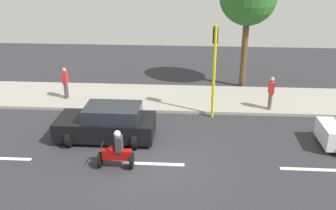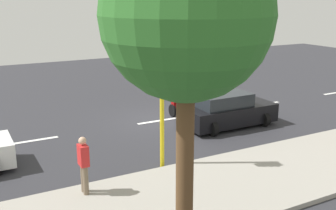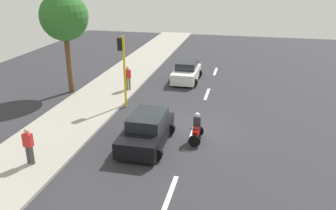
% 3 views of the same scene
% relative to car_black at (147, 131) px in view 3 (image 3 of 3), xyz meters
% --- Properties ---
extents(ground_plane, '(40.00, 60.00, 0.10)m').
position_rel_car_black_xyz_m(ground_plane, '(-2.05, -2.18, -0.76)').
color(ground_plane, '#2D2D33').
extents(sidewalk, '(4.00, 60.00, 0.15)m').
position_rel_car_black_xyz_m(sidewalk, '(4.95, -2.18, -0.64)').
color(sidewalk, '#9E998E').
rests_on(sidewalk, ground).
extents(lane_stripe_far_north, '(0.20, 2.40, 0.01)m').
position_rel_car_black_xyz_m(lane_stripe_far_north, '(-2.05, -14.18, -0.71)').
color(lane_stripe_far_north, white).
rests_on(lane_stripe_far_north, ground).
extents(lane_stripe_north, '(0.20, 2.40, 0.01)m').
position_rel_car_black_xyz_m(lane_stripe_north, '(-2.05, -8.18, -0.71)').
color(lane_stripe_north, white).
rests_on(lane_stripe_north, ground).
extents(lane_stripe_mid, '(0.20, 2.40, 0.01)m').
position_rel_car_black_xyz_m(lane_stripe_mid, '(-2.05, -2.18, -0.71)').
color(lane_stripe_mid, white).
rests_on(lane_stripe_mid, ground).
extents(lane_stripe_south, '(0.20, 2.40, 0.01)m').
position_rel_car_black_xyz_m(lane_stripe_south, '(-2.05, 3.82, -0.71)').
color(lane_stripe_south, white).
rests_on(lane_stripe_south, ground).
extents(car_black, '(2.35, 4.18, 1.52)m').
position_rel_car_black_xyz_m(car_black, '(0.00, 0.00, 0.00)').
color(car_black, black).
rests_on(car_black, ground).
extents(car_white, '(2.19, 3.86, 1.52)m').
position_rel_car_black_xyz_m(car_white, '(-0.07, -10.98, -0.00)').
color(car_white, white).
rests_on(car_white, ground).
extents(motorcycle, '(0.60, 1.30, 1.53)m').
position_rel_car_black_xyz_m(motorcycle, '(-2.38, -0.85, -0.07)').
color(motorcycle, black).
rests_on(motorcycle, ground).
extents(pedestrian_near_signal, '(0.40, 0.24, 1.69)m').
position_rel_car_black_xyz_m(pedestrian_near_signal, '(4.39, 3.23, 0.35)').
color(pedestrian_near_signal, '#3F3F3F').
rests_on(pedestrian_near_signal, sidewalk).
extents(pedestrian_by_tree, '(0.40, 0.24, 1.69)m').
position_rel_car_black_xyz_m(pedestrian_by_tree, '(3.53, -7.53, 0.35)').
color(pedestrian_by_tree, '#72604C').
rests_on(pedestrian_by_tree, sidewalk).
extents(traffic_light_corner, '(0.49, 0.24, 4.50)m').
position_rel_car_black_xyz_m(traffic_light_corner, '(2.79, -4.61, 2.22)').
color(traffic_light_corner, yellow).
rests_on(traffic_light_corner, ground).
extents(street_tree_center, '(3.22, 3.22, 6.88)m').
position_rel_car_black_xyz_m(street_tree_center, '(7.48, -6.57, 4.50)').
color(street_tree_center, brown).
rests_on(street_tree_center, ground).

